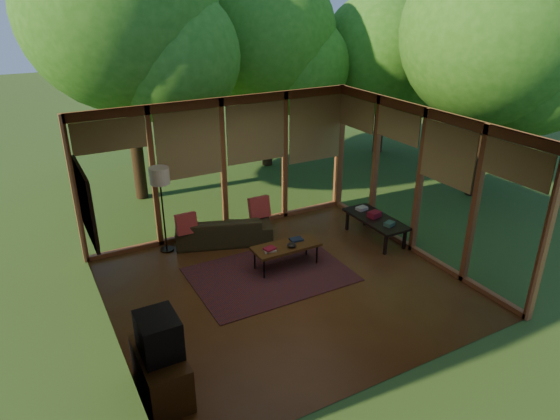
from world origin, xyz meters
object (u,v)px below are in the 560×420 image
media_cabinet (161,373)px  television (159,335)px  side_console (376,220)px  sofa (224,229)px  floor_lamp (160,181)px  coffee_table (286,247)px

media_cabinet → television: bearing=0.0°
television → side_console: size_ratio=0.39×
sofa → television: 4.05m
media_cabinet → floor_lamp: floor_lamp is taller
sofa → television: size_ratio=3.34×
sofa → floor_lamp: 1.59m
television → floor_lamp: 3.76m
sofa → side_console: size_ratio=1.31×
coffee_table → sofa: bearing=112.7°
floor_lamp → coffee_table: (1.68, -1.61, -1.01)m
sofa → side_console: sofa is taller
sofa → media_cabinet: 4.02m
sofa → side_console: 2.96m
media_cabinet → floor_lamp: (1.12, 3.55, 1.11)m
sofa → television: television is taller
sofa → television: (-2.20, -3.35, 0.58)m
sofa → media_cabinet: size_ratio=1.84×
sofa → coffee_table: bearing=131.9°
sofa → media_cabinet: bearing=75.7°
media_cabinet → side_console: media_cabinet is taller
coffee_table → media_cabinet: bearing=-145.4°
floor_lamp → sofa: bearing=-10.2°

